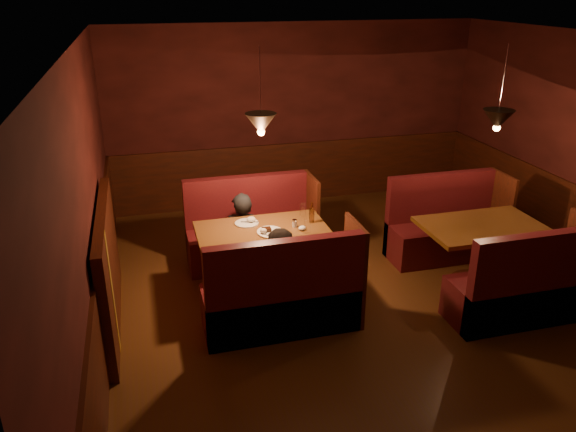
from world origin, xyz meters
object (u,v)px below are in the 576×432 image
object	(u,v)px
second_table	(480,240)
main_table	(264,244)
diner_b	(284,262)
second_bench_far	(445,230)
diner_a	(242,219)
second_bench_near	(524,292)
main_bench_near	(285,301)
main_bench_far	(252,235)

from	to	relation	value
second_table	main_table	bearing A→B (deg)	168.93
diner_b	main_table	bearing A→B (deg)	87.74
second_bench_far	diner_b	xyz separation A→B (m)	(-2.50, -1.00, 0.36)
main_table	second_table	bearing A→B (deg)	-11.07
main_table	diner_a	distance (m)	0.64
diner_a	second_bench_near	bearing A→B (deg)	158.53
main_table	main_bench_near	distance (m)	0.90
diner_a	diner_b	xyz separation A→B (m)	(0.21, -1.27, 0.01)
second_bench_far	second_bench_near	xyz separation A→B (m)	(0.00, -1.69, 0.00)
main_bench_near	second_table	world-z (taller)	main_bench_near
main_bench_near	second_bench_far	size ratio (longest dim) A/B	1.07
second_bench_far	second_bench_near	bearing A→B (deg)	-90.00
main_table	second_bench_far	distance (m)	2.61
second_bench_far	second_table	bearing A→B (deg)	-92.20
main_bench_near	second_table	bearing A→B (deg)	8.23
main_bench_near	second_bench_near	size ratio (longest dim) A/B	1.07
main_bench_far	second_bench_near	size ratio (longest dim) A/B	1.07
main_bench_near	second_bench_far	world-z (taller)	main_bench_near
second_table	diner_b	bearing A→B (deg)	-176.42
main_bench_far	main_table	bearing A→B (deg)	-91.20
diner_a	main_bench_far	bearing A→B (deg)	-110.15
second_table	second_bench_far	distance (m)	0.88
main_table	main_bench_near	xyz separation A→B (m)	(0.02, -0.86, -0.26)
main_table	main_bench_far	size ratio (longest dim) A/B	0.91
second_bench_near	diner_a	bearing A→B (deg)	144.14
second_table	second_bench_near	xyz separation A→B (m)	(0.03, -0.84, -0.24)
main_table	diner_a	world-z (taller)	diner_a
second_bench_near	main_table	bearing A→B (deg)	152.45
diner_b	main_bench_near	bearing A→B (deg)	-110.64
diner_a	second_table	bearing A→B (deg)	171.76
second_bench_far	diner_b	size ratio (longest dim) A/B	1.10
second_bench_far	second_bench_near	size ratio (longest dim) A/B	1.00
main_bench_near	diner_b	distance (m)	0.41
main_bench_far	second_bench_near	bearing A→B (deg)	-40.74
main_bench_near	second_bench_near	xyz separation A→B (m)	(2.55, -0.48, -0.01)
main_table	main_bench_far	distance (m)	0.90
main_bench_near	diner_a	world-z (taller)	diner_a
main_bench_far	second_bench_near	world-z (taller)	main_bench_far
main_bench_near	second_table	xyz separation A→B (m)	(2.52, 0.36, 0.23)
diner_b	second_bench_near	bearing A→B (deg)	-23.35
main_bench_far	second_table	distance (m)	2.87
second_table	diner_b	distance (m)	2.48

